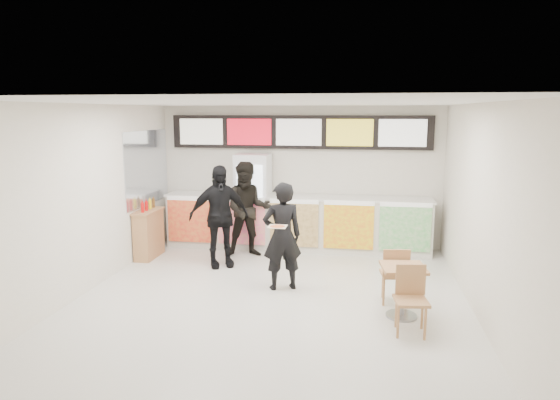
% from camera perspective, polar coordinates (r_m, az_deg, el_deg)
% --- Properties ---
extents(floor, '(7.00, 7.00, 0.00)m').
position_cam_1_polar(floor, '(7.76, -1.22, -11.69)').
color(floor, beige).
rests_on(floor, ground).
extents(ceiling, '(7.00, 7.00, 0.00)m').
position_cam_1_polar(ceiling, '(7.21, -1.31, 11.06)').
color(ceiling, white).
rests_on(ceiling, wall_back).
extents(wall_back, '(6.00, 0.00, 6.00)m').
position_cam_1_polar(wall_back, '(10.75, 2.21, 2.71)').
color(wall_back, silver).
rests_on(wall_back, floor).
extents(wall_left, '(0.00, 7.00, 7.00)m').
position_cam_1_polar(wall_left, '(8.42, -21.76, -0.06)').
color(wall_left, silver).
rests_on(wall_left, floor).
extents(wall_right, '(0.00, 7.00, 7.00)m').
position_cam_1_polar(wall_right, '(7.40, 22.22, -1.40)').
color(wall_right, silver).
rests_on(wall_right, floor).
extents(service_counter, '(5.56, 0.77, 1.14)m').
position_cam_1_polar(service_counter, '(10.52, 1.89, -2.59)').
color(service_counter, silver).
rests_on(service_counter, floor).
extents(menu_board, '(5.50, 0.14, 0.70)m').
position_cam_1_polar(menu_board, '(10.59, 2.18, 7.76)').
color(menu_board, black).
rests_on(menu_board, wall_back).
extents(drinks_fridge, '(0.70, 0.67, 2.00)m').
position_cam_1_polar(drinks_fridge, '(10.61, -3.10, -0.12)').
color(drinks_fridge, white).
rests_on(drinks_fridge, floor).
extents(mirror_panel, '(0.01, 2.00, 1.50)m').
position_cam_1_polar(mirror_panel, '(10.53, -14.92, 3.59)').
color(mirror_panel, '#B2B7BF').
rests_on(mirror_panel, wall_left).
extents(customer_main, '(0.76, 0.64, 1.77)m').
position_cam_1_polar(customer_main, '(8.09, 0.25, -4.16)').
color(customer_main, black).
rests_on(customer_main, floor).
extents(customer_left, '(1.08, 0.94, 1.91)m').
position_cam_1_polar(customer_left, '(9.95, -3.70, -1.09)').
color(customer_left, black).
rests_on(customer_left, floor).
extents(customer_mid, '(1.21, 0.95, 1.91)m').
position_cam_1_polar(customer_mid, '(9.34, -6.98, -1.86)').
color(customer_mid, black).
rests_on(customer_mid, floor).
extents(pizza_slice, '(0.36, 0.36, 0.02)m').
position_cam_1_polar(pizza_slice, '(7.60, -0.30, -3.00)').
color(pizza_slice, beige).
rests_on(pizza_slice, customer_main).
extents(cafe_table, '(0.67, 1.55, 0.88)m').
position_cam_1_polar(cafe_table, '(7.31, 13.85, -9.07)').
color(cafe_table, tan).
rests_on(cafe_table, floor).
extents(condiment_ledge, '(0.35, 0.86, 1.14)m').
position_cam_1_polar(condiment_ledge, '(10.28, -14.77, -3.70)').
color(condiment_ledge, tan).
rests_on(condiment_ledge, floor).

